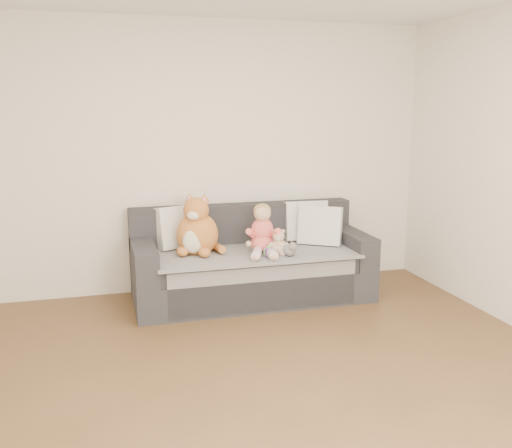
% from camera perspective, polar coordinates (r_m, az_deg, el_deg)
% --- Properties ---
extents(room_shell, '(5.00, 5.00, 5.00)m').
position_cam_1_polar(room_shell, '(3.58, 0.89, 3.72)').
color(room_shell, brown).
rests_on(room_shell, ground).
extents(sofa, '(2.20, 0.94, 0.85)m').
position_cam_1_polar(sofa, '(5.42, -0.54, -4.16)').
color(sofa, '#2B2C31').
rests_on(sofa, ground).
extents(cushion_left, '(0.47, 0.32, 0.41)m').
position_cam_1_polar(cushion_left, '(5.44, -7.62, -0.29)').
color(cushion_left, silver).
rests_on(cushion_left, sofa).
extents(cushion_right_back, '(0.44, 0.22, 0.40)m').
position_cam_1_polar(cushion_right_back, '(5.72, 5.02, 0.34)').
color(cushion_right_back, silver).
rests_on(cushion_right_back, sofa).
extents(cushion_right_front, '(0.44, 0.38, 0.39)m').
position_cam_1_polar(cushion_right_front, '(5.54, 6.43, -0.14)').
color(cushion_right_front, silver).
rests_on(cushion_right_front, sofa).
extents(toddler, '(0.32, 0.47, 0.46)m').
position_cam_1_polar(toddler, '(5.19, 0.66, -0.84)').
color(toddler, '#EC535E').
rests_on(toddler, sofa).
extents(plush_cat, '(0.44, 0.41, 0.58)m').
position_cam_1_polar(plush_cat, '(5.20, -5.90, -0.66)').
color(plush_cat, '#A26C24').
rests_on(plush_cat, sofa).
extents(teddy_bear, '(0.18, 0.15, 0.24)m').
position_cam_1_polar(teddy_bear, '(5.15, 2.27, -2.05)').
color(teddy_bear, '#CEAC8E').
rests_on(teddy_bear, sofa).
extents(plush_cow, '(0.13, 0.19, 0.16)m').
position_cam_1_polar(plush_cow, '(5.12, 3.36, -2.51)').
color(plush_cow, white).
rests_on(plush_cow, sofa).
extents(sippy_cup, '(0.10, 0.07, 0.11)m').
position_cam_1_polar(sippy_cup, '(5.08, 1.26, -2.69)').
color(sippy_cup, purple).
rests_on(sippy_cup, sofa).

